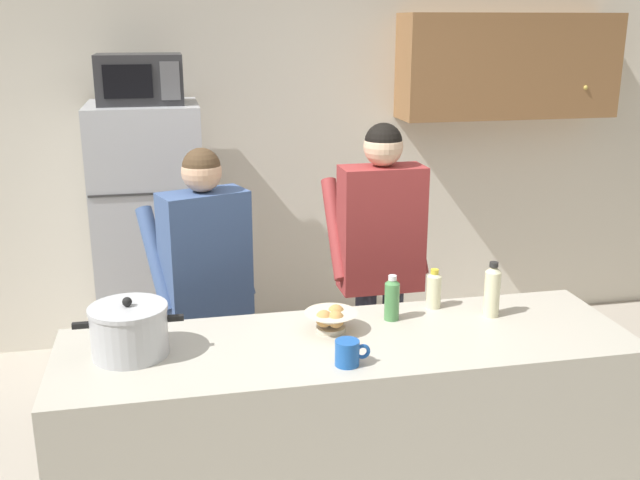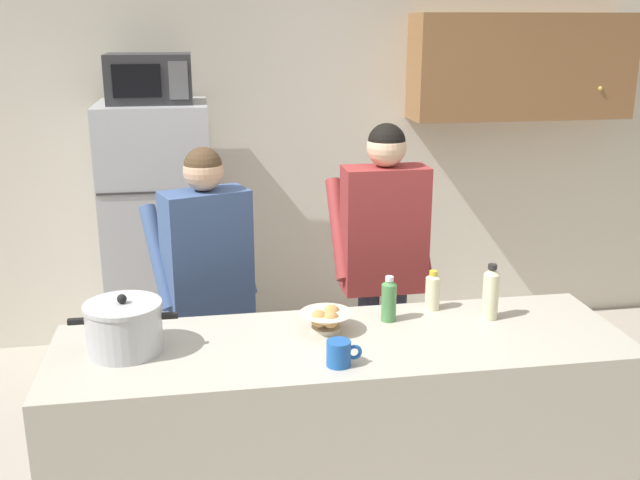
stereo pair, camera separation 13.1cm
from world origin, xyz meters
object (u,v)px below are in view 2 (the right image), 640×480
Objects in this scene: bottle_near_edge at (491,292)px; bottle_far_corner at (433,290)px; coffee_mug at (339,353)px; microwave at (150,78)px; refrigerator at (160,239)px; cooking_pot at (124,327)px; bottle_mid_counter at (389,299)px; bread_bowl at (327,320)px; person_near_pot at (207,272)px; person_by_sink at (383,246)px.

bottle_near_edge reaches higher than bottle_far_corner.
bottle_near_edge is at bearing 24.97° from coffee_mug.
microwave is 2.15m from bottle_far_corner.
microwave is (0.00, -0.02, 0.97)m from refrigerator.
coffee_mug is at bearing -17.80° from cooking_pot.
cooking_pot is 2.07× the size of bottle_mid_counter.
microwave is 2.46× the size of bottle_mid_counter.
bottle_far_corner is (0.49, 0.16, 0.04)m from bread_bowl.
person_by_sink reaches higher than person_near_pot.
bottle_near_edge is at bearing -34.46° from bottle_far_corner.
person_near_pot reaches higher than bottle_near_edge.
person_by_sink is 0.86m from bread_bowl.
refrigerator is at bearing 109.55° from coffee_mug.
bottle_near_edge reaches higher than coffee_mug.
bottle_mid_counter reaches higher than bread_bowl.
bottle_mid_counter is at bearing -58.97° from refrigerator.
refrigerator is 1.91m from bread_bowl.
bottle_mid_counter is (-0.43, 0.05, -0.02)m from bottle_near_edge.
bottle_far_corner is (0.96, -0.50, 0.03)m from person_near_pot.
refrigerator is at bearing 104.11° from person_near_pot.
bottle_near_edge is (1.44, -1.73, 0.20)m from refrigerator.
microwave is 2.73× the size of bottle_far_corner.
bottle_near_edge is at bearing -69.24° from person_by_sink.
bottle_mid_counter is (1.01, -1.66, -0.79)m from microwave.
person_by_sink is at bearing 67.89° from coffee_mug.
coffee_mug is 0.60× the size of bread_bowl.
person_near_pot is 0.89m from person_by_sink.
person_by_sink is 12.63× the size of coffee_mug.
bottle_mid_counter is 1.11× the size of bottle_far_corner.
coffee_mug is 0.55× the size of bottle_near_edge.
microwave is 2.06m from bread_bowl.
bottle_near_edge is at bearing -28.80° from person_near_pot.
person_by_sink reaches higher than bread_bowl.
coffee_mug is (-0.43, -1.06, -0.07)m from person_by_sink.
coffee_mug is 0.31m from bread_bowl.
microwave is at bearing 128.16° from bottle_far_corner.
cooking_pot is (-1.21, -0.81, -0.01)m from person_by_sink.
coffee_mug is at bearing -126.72° from bottle_mid_counter.
microwave reaches higher than refrigerator.
person_by_sink is (1.16, -0.98, -0.77)m from microwave.
cooking_pot is at bearing -173.15° from bottle_mid_counter.
cooking_pot reaches higher than coffee_mug.
bread_bowl is (0.46, -0.66, -0.00)m from person_near_pot.
bread_bowl is at bearing -178.32° from bottle_near_edge.
bottle_near_edge is (1.44, -1.71, -0.77)m from microwave.
cooking_pot reaches higher than bread_bowl.
bottle_mid_counter is at bearing 173.55° from bottle_near_edge.
bread_bowl is (-0.42, -0.75, -0.06)m from person_by_sink.
microwave is at bearing 109.74° from coffee_mug.
microwave is 1.19× the size of cooking_pot.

